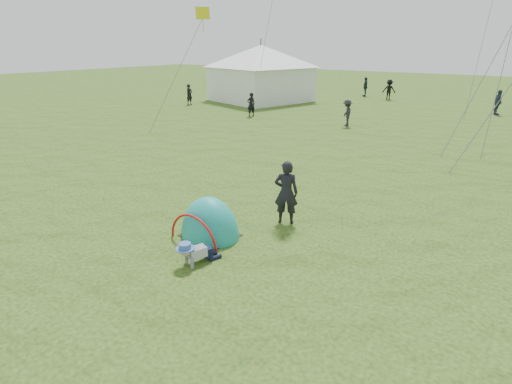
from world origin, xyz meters
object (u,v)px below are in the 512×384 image
Objects in this scene: popup_tent at (210,236)px; event_marquee at (261,71)px; crawling_toddler at (194,252)px; standing_adult at (286,193)px.

event_marquee is (-13.74, 22.90, 2.52)m from popup_tent.
event_marquee reaches higher than crawling_toddler.
event_marquee is at bearing 141.07° from crawling_toddler.
popup_tent is 1.18× the size of standing_adult.
event_marquee is (-14.38, 24.19, 2.22)m from crawling_toddler.
event_marquee is (-14.96, 21.05, 1.61)m from standing_adult.
standing_adult is at bearing 59.53° from popup_tent.
standing_adult is 25.87m from event_marquee.
standing_adult is (0.58, 3.14, 0.61)m from crawling_toddler.
popup_tent is 26.82m from event_marquee.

